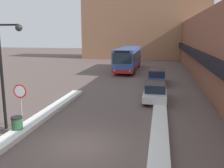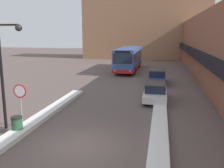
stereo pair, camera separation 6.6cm
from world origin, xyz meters
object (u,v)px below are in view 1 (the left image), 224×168
at_px(city_bus, 128,58).
at_px(parked_car_back, 157,77).
at_px(parked_car_front, 155,92).
at_px(stop_sign, 20,96).
at_px(street_lamp, 6,64).
at_px(trash_bin, 17,125).

xyz_separation_m(city_bus, parked_car_back, (4.24, -9.09, -1.02)).
distance_m(parked_car_front, stop_sign, 10.31).
relative_size(parked_car_back, street_lamp, 0.83).
height_order(stop_sign, street_lamp, street_lamp).
bearing_deg(street_lamp, parked_car_back, 62.64).
relative_size(parked_car_front, street_lamp, 0.75).
bearing_deg(stop_sign, parked_car_front, 45.24).
bearing_deg(stop_sign, street_lamp, -143.18).
distance_m(parked_car_back, trash_bin, 16.94).
bearing_deg(stop_sign, parked_car_back, 63.55).
xyz_separation_m(city_bus, parked_car_front, (4.24, -16.32, -1.04)).
relative_size(city_bus, parked_car_front, 2.75).
relative_size(city_bus, street_lamp, 2.06).
bearing_deg(city_bus, parked_car_front, -75.43).
bearing_deg(parked_car_front, street_lamp, -135.22).
bearing_deg(parked_car_back, stop_sign, -116.45).
height_order(parked_car_front, stop_sign, stop_sign).
distance_m(parked_car_front, parked_car_back, 7.24).
bearing_deg(trash_bin, stop_sign, 106.43).
bearing_deg(parked_car_back, city_bus, 115.03).
bearing_deg(parked_car_back, parked_car_front, -90.00).
distance_m(parked_car_front, trash_bin, 10.76).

